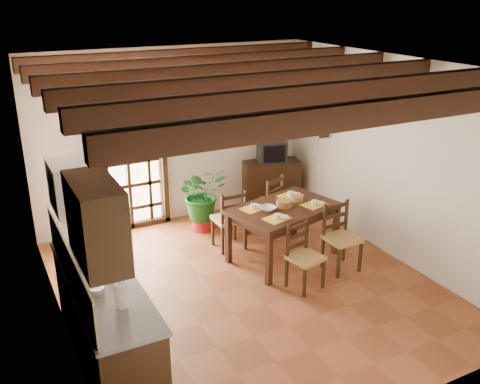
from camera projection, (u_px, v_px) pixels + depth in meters
ground_plane at (247, 286)px, 6.92m from camera, size 5.00×5.00×0.00m
room_shell at (248, 151)px, 6.27m from camera, size 4.52×5.02×2.81m
ceiling_beams at (248, 76)px, 5.95m from camera, size 4.50×4.34×0.20m
french_door at (127, 158)px, 8.18m from camera, size 1.26×0.11×2.32m
kitchen_counter at (105, 319)px, 5.41m from camera, size 0.64×2.25×1.38m
upper_cabinet at (96, 222)px, 4.29m from camera, size 0.35×0.80×0.70m
range_hood at (71, 187)px, 5.38m from camera, size 0.38×0.60×0.54m
counter_items at (99, 273)px, 5.31m from camera, size 0.50×1.43×0.25m
dining_table at (284, 213)px, 7.40m from camera, size 1.63×1.25×0.79m
chair_near_left at (304, 268)px, 6.80m from camera, size 0.47×0.45×0.86m
chair_near_right at (341, 249)px, 7.24m from camera, size 0.44×0.42×0.93m
chair_far_left at (229, 230)px, 7.84m from camera, size 0.43×0.41×0.93m
chair_far_right at (265, 216)px, 8.28m from camera, size 0.58×0.57×0.97m
table_setting at (284, 202)px, 7.34m from camera, size 1.06×0.70×0.10m
table_bowl at (268, 209)px, 7.23m from camera, size 0.26×0.26×0.05m
sideboard at (271, 184)px, 9.32m from camera, size 1.04×0.66×0.82m
crt_tv at (272, 151)px, 9.10m from camera, size 0.56×0.53×0.39m
fuse_box at (257, 106)px, 8.99m from camera, size 0.25×0.03×0.32m
plant_pot at (203, 222)px, 8.52m from camera, size 0.39×0.39×0.24m
potted_plant at (202, 196)px, 8.35m from camera, size 1.99×1.71×2.22m
wall_shelf at (318, 127)px, 8.62m from camera, size 0.20×0.42×0.20m
shelf_vase at (319, 118)px, 8.57m from camera, size 0.15×0.15×0.15m
shelf_flowers at (319, 105)px, 8.49m from camera, size 0.14×0.14×0.36m
framed_picture at (324, 93)px, 8.46m from camera, size 0.03×0.32×0.32m
pendant_lamp at (283, 113)px, 6.98m from camera, size 0.36×0.36×0.84m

